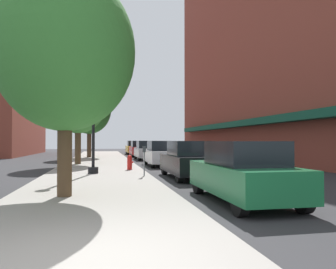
% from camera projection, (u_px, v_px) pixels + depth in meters
% --- Properties ---
extents(ground_plane, '(90.00, 90.00, 0.00)m').
position_uv_depth(ground_plane, '(158.00, 165.00, 22.59)').
color(ground_plane, '#2D2D30').
extents(sidewalk_slab, '(4.80, 50.00, 0.12)m').
position_uv_depth(sidewalk_slab, '(99.00, 164.00, 22.79)').
color(sidewalk_slab, gray).
rests_on(sidewalk_slab, ground).
extents(building_right_brick, '(6.80, 40.00, 24.47)m').
position_uv_depth(building_right_brick, '(272.00, 22.00, 28.90)').
color(building_right_brick, brown).
rests_on(building_right_brick, ground).
extents(building_far_background, '(6.80, 18.00, 21.22)m').
position_uv_depth(building_far_background, '(6.00, 65.00, 38.48)').
color(building_far_background, brown).
rests_on(building_far_background, ground).
extents(lamppost, '(0.48, 0.48, 5.90)m').
position_uv_depth(lamppost, '(93.00, 108.00, 15.45)').
color(lamppost, black).
rests_on(lamppost, sidewalk_slab).
extents(fire_hydrant, '(0.33, 0.26, 0.79)m').
position_uv_depth(fire_hydrant, '(130.00, 162.00, 17.46)').
color(fire_hydrant, red).
rests_on(fire_hydrant, sidewalk_slab).
extents(parking_meter_near, '(0.14, 0.09, 1.31)m').
position_uv_depth(parking_meter_near, '(144.00, 157.00, 14.35)').
color(parking_meter_near, slate).
rests_on(parking_meter_near, sidewalk_slab).
extents(tree_near, '(3.84, 3.84, 6.46)m').
position_uv_depth(tree_near, '(78.00, 101.00, 21.71)').
color(tree_near, '#4C3823').
rests_on(tree_near, sidewalk_slab).
extents(tree_mid, '(4.08, 4.08, 6.88)m').
position_uv_depth(tree_mid, '(89.00, 109.00, 30.63)').
color(tree_mid, '#422D1E').
rests_on(tree_mid, sidewalk_slab).
extents(tree_far, '(3.93, 3.93, 6.33)m').
position_uv_depth(tree_far, '(65.00, 52.00, 9.16)').
color(tree_far, '#4C3823').
rests_on(tree_far, sidewalk_slab).
extents(car_green, '(1.80, 4.30, 1.66)m').
position_uv_depth(car_green, '(243.00, 172.00, 8.84)').
color(car_green, black).
rests_on(car_green, ground).
extents(car_black, '(1.80, 4.30, 1.66)m').
position_uv_depth(car_black, '(188.00, 160.00, 14.50)').
color(car_black, black).
rests_on(car_black, ground).
extents(car_white, '(1.80, 4.30, 1.66)m').
position_uv_depth(car_white, '(161.00, 154.00, 21.41)').
color(car_white, black).
rests_on(car_white, ground).
extents(car_silver, '(1.80, 4.30, 1.66)m').
position_uv_depth(car_silver, '(146.00, 150.00, 28.52)').
color(car_silver, black).
rests_on(car_silver, ground).
extents(car_red, '(1.80, 4.30, 1.66)m').
position_uv_depth(car_red, '(139.00, 149.00, 34.30)').
color(car_red, black).
rests_on(car_red, ground).
extents(car_yellow, '(1.80, 4.30, 1.66)m').
position_uv_depth(car_yellow, '(134.00, 148.00, 40.00)').
color(car_yellow, black).
rests_on(car_yellow, ground).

